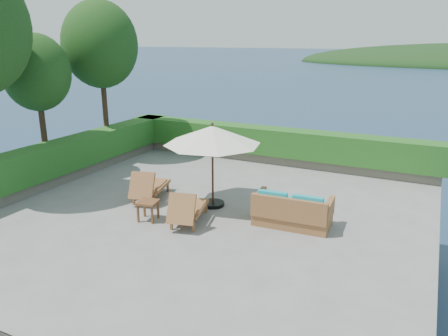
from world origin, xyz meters
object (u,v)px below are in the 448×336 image
at_px(patio_umbrella, 212,136).
at_px(lounge_right, 188,209).
at_px(wicker_loveseat, 292,212).
at_px(lounge_left, 149,187).
at_px(side_table, 148,205).

relative_size(patio_umbrella, lounge_right, 1.77).
height_order(patio_umbrella, wicker_loveseat, patio_umbrella).
bearing_deg(lounge_left, wicker_loveseat, -13.39).
relative_size(patio_umbrella, lounge_left, 1.73).
distance_m(lounge_left, side_table, 1.55).
bearing_deg(patio_umbrella, lounge_left, -168.00).
distance_m(lounge_left, lounge_right, 2.15).
relative_size(lounge_right, side_table, 3.04).
xyz_separation_m(lounge_right, wicker_loveseat, (2.48, 1.05, -0.03)).
distance_m(lounge_left, wicker_loveseat, 4.40).
bearing_deg(side_table, lounge_right, 15.57).
relative_size(side_table, wicker_loveseat, 0.29).
bearing_deg(lounge_left, lounge_right, -41.44).
bearing_deg(wicker_loveseat, lounge_right, -160.25).
bearing_deg(lounge_right, lounge_left, 138.72).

